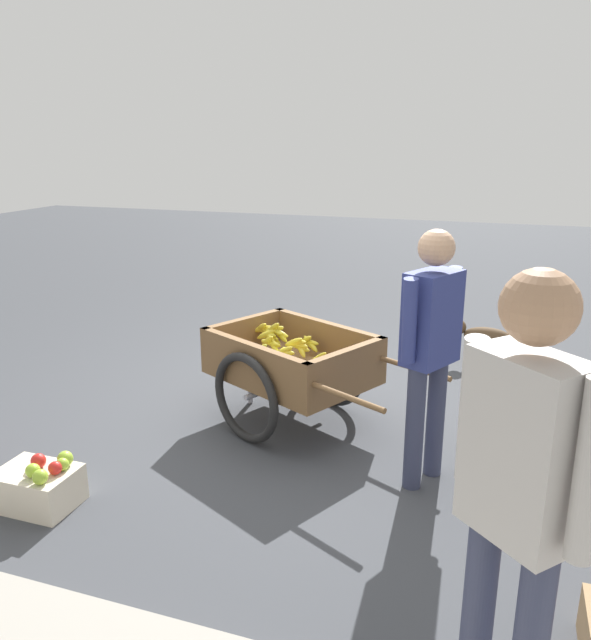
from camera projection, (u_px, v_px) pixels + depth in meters
The scene contains 6 objects.
ground_plane at pixel (298, 410), 4.80m from camera, with size 24.00×24.00×0.00m, color #3D3F44.
fruit_cart at pixel (292, 366), 4.50m from camera, with size 1.81×1.42×0.72m.
vendor_person at pixel (431, 338), 3.58m from camera, with size 0.33×0.53×1.54m.
dog at pixel (483, 336), 5.71m from camera, with size 0.67×0.24×0.40m.
mixed_fruit_crate at pixel (39, 486), 3.53m from camera, with size 0.44×0.32×0.31m.
bystander_person at pixel (520, 482), 1.90m from camera, with size 0.41×0.42×1.68m.
Camera 1 is at (-1.40, 4.18, 2.02)m, focal length 34.93 mm.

